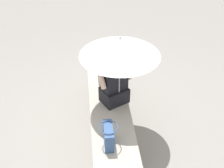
# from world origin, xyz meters

# --- Properties ---
(ground_plane) EXTENTS (14.00, 14.00, 0.00)m
(ground_plane) POSITION_xyz_m (0.00, 0.00, 0.00)
(ground_plane) COLOR gray
(stone_bench) EXTENTS (2.20, 0.54, 0.47)m
(stone_bench) POSITION_xyz_m (0.00, 0.00, 0.24)
(stone_bench) COLOR #A8A093
(stone_bench) RESTS_ON ground
(person_seated) EXTENTS (0.40, 0.51, 0.90)m
(person_seated) POSITION_xyz_m (-0.15, 0.08, 0.86)
(person_seated) COLOR black
(person_seated) RESTS_ON stone_bench
(parasol) EXTENTS (1.00, 1.00, 1.04)m
(parasol) POSITION_xyz_m (-0.06, 0.13, 1.38)
(parasol) COLOR #B7B7BC
(parasol) RESTS_ON stone_bench
(handbag_black) EXTENTS (0.28, 0.21, 0.31)m
(handbag_black) POSITION_xyz_m (-0.69, -0.05, 0.62)
(handbag_black) COLOR silver
(handbag_black) RESTS_ON stone_bench
(tote_bag_canvas) EXTENTS (0.31, 0.23, 0.27)m
(tote_bag_canvas) POSITION_xyz_m (0.63, -0.07, 0.61)
(tote_bag_canvas) COLOR #335184
(tote_bag_canvas) RESTS_ON stone_bench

